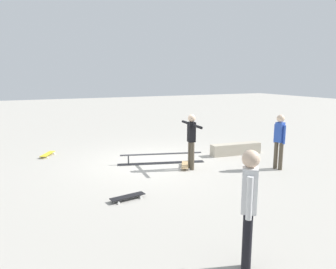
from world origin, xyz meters
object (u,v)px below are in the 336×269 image
at_px(bystander_white_shirt, 249,205).
at_px(loose_skateboard_black, 128,197).
at_px(skate_ledge, 236,149).
at_px(grind_rail, 161,159).
at_px(skater_main, 191,138).
at_px(skateboard_main, 185,165).
at_px(loose_skateboard_yellow, 48,154).
at_px(bystander_blue_shirt, 279,139).

height_order(bystander_white_shirt, loose_skateboard_black, bystander_white_shirt).
bearing_deg(bystander_white_shirt, skate_ledge, -177.29).
xyz_separation_m(grind_rail, skater_main, (-0.54, 0.94, 0.80)).
relative_size(skateboard_main, loose_skateboard_yellow, 1.00).
xyz_separation_m(bystander_white_shirt, loose_skateboard_black, (0.70, -3.20, -0.91)).
bearing_deg(bystander_blue_shirt, skater_main, -129.96).
height_order(grind_rail, bystander_blue_shirt, bystander_blue_shirt).
relative_size(skate_ledge, loose_skateboard_black, 2.21).
bearing_deg(loose_skateboard_black, skateboard_main, 26.78).
xyz_separation_m(bystander_blue_shirt, loose_skateboard_yellow, (5.99, -4.48, -0.83)).
bearing_deg(skate_ledge, skater_main, 21.27).
distance_m(bystander_blue_shirt, loose_skateboard_yellow, 7.52).
bearing_deg(grind_rail, skate_ledge, -165.24).
bearing_deg(loose_skateboard_yellow, skate_ledge, -84.05).
xyz_separation_m(grind_rail, loose_skateboard_yellow, (3.15, -2.45, -0.07)).
height_order(grind_rail, skateboard_main, grind_rail).
xyz_separation_m(skate_ledge, bystander_blue_shirt, (-0.04, 1.96, 0.71)).
bearing_deg(skater_main, grind_rail, -145.02).
bearing_deg(skater_main, bystander_blue_shirt, 69.78).
height_order(skater_main, loose_skateboard_yellow, skater_main).
relative_size(grind_rail, bystander_white_shirt, 1.53).
relative_size(bystander_white_shirt, loose_skateboard_yellow, 2.19).
xyz_separation_m(grind_rail, bystander_white_shirt, (1.17, 5.61, 0.85)).
bearing_deg(grind_rail, bystander_blue_shirt, 160.55).
distance_m(skateboard_main, loose_skateboard_black, 2.88).
distance_m(bystander_blue_shirt, bystander_white_shirt, 5.38).
height_order(bystander_blue_shirt, loose_skateboard_black, bystander_blue_shirt).
relative_size(skate_ledge, bystander_blue_shirt, 1.13).
bearing_deg(grind_rail, loose_skateboard_black, 68.19).
distance_m(skate_ledge, loose_skateboard_black, 5.23).
distance_m(skater_main, skateboard_main, 0.90).
bearing_deg(loose_skateboard_black, bystander_white_shirt, -86.78).
xyz_separation_m(skateboard_main, bystander_blue_shirt, (-2.38, 1.30, 0.83)).
height_order(skater_main, bystander_white_shirt, bystander_white_shirt).
height_order(skater_main, skateboard_main, skater_main).
bearing_deg(loose_skateboard_yellow, bystander_blue_shirt, -97.90).
xyz_separation_m(loose_skateboard_black, loose_skateboard_yellow, (1.27, -4.87, 0.00)).
xyz_separation_m(skate_ledge, loose_skateboard_yellow, (5.95, -2.52, -0.12)).
xyz_separation_m(skater_main, skateboard_main, (0.08, -0.21, -0.87)).
height_order(skate_ledge, bystander_blue_shirt, bystander_blue_shirt).
bearing_deg(skater_main, loose_skateboard_yellow, -127.58).
xyz_separation_m(skater_main, bystander_white_shirt, (1.72, 4.67, 0.05)).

